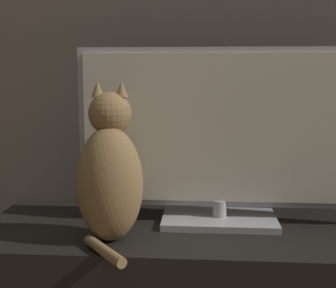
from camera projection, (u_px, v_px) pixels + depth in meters
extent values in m
cube|color=#B7B7BC|center=(219.00, 219.00, 1.47)|extent=(0.35, 0.21, 0.02)
cylinder|color=#B7B7BC|center=(219.00, 208.00, 1.46)|extent=(0.04, 0.04, 0.05)
cube|color=#B7B7BC|center=(221.00, 128.00, 1.43)|extent=(0.88, 0.02, 0.49)
cube|color=silver|center=(221.00, 129.00, 1.42)|extent=(0.84, 0.01, 0.45)
ellipsoid|color=#997547|center=(110.00, 184.00, 1.29)|extent=(0.20, 0.18, 0.32)
ellipsoid|color=silver|center=(113.00, 185.00, 1.35)|extent=(0.10, 0.06, 0.18)
sphere|color=#997547|center=(110.00, 113.00, 1.29)|extent=(0.13, 0.13, 0.12)
cone|color=#997547|center=(98.00, 89.00, 1.28)|extent=(0.04, 0.04, 0.04)
cone|color=#997547|center=(122.00, 89.00, 1.28)|extent=(0.04, 0.04, 0.04)
cylinder|color=#997547|center=(104.00, 251.00, 1.19)|extent=(0.14, 0.17, 0.03)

